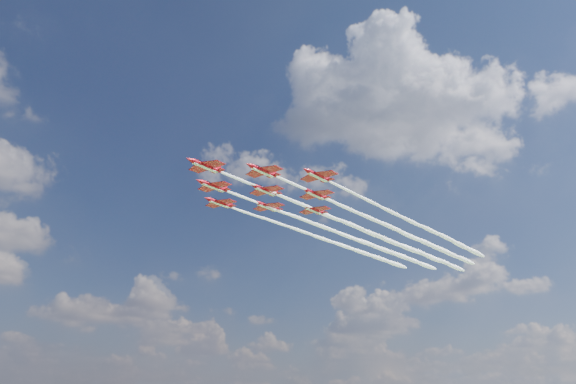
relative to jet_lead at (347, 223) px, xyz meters
The scene contains 9 objects.
jet_lead is the anchor object (origin of this frame).
jet_row2_port 11.96m from the jet_lead, 25.51° to the right, with size 110.31×28.35×2.37m.
jet_row2_starb 11.96m from the jet_lead, 50.69° to the left, with size 110.31×28.35×2.37m.
jet_row3_port 23.92m from the jet_lead, 25.51° to the right, with size 110.31×28.35×2.37m.
jet_row3_centre 18.83m from the jet_lead, 12.59° to the left, with size 110.31×28.35×2.37m.
jet_row3_starb 23.92m from the jet_lead, 50.69° to the left, with size 110.31×28.35×2.37m.
jet_row4_port 29.19m from the jet_lead, ahead, with size 110.31×28.35×2.37m.
jet_row4_starb 29.19m from the jet_lead, 27.24° to the left, with size 110.31×28.35×2.37m.
jet_tail 37.65m from the jet_lead, 12.59° to the left, with size 110.31×28.35×2.37m.
Camera 1 is at (-73.52, -94.59, 30.76)m, focal length 35.00 mm.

